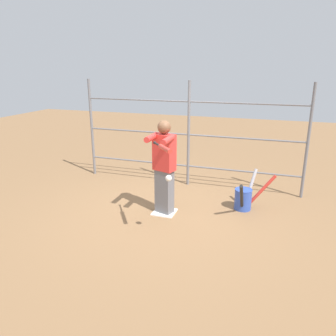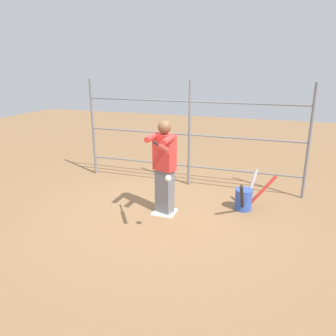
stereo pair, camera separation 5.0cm
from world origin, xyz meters
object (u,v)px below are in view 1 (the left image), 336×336
baseball_bat_swinging (164,148)px  softball_in_flight (169,178)px  batter (164,165)px  bat_bucket (244,198)px

baseball_bat_swinging → softball_in_flight: size_ratio=7.64×
batter → softball_in_flight: bearing=113.6°
batter → bat_bucket: batter is taller
softball_in_flight → bat_bucket: size_ratio=0.10×
batter → softball_in_flight: 0.95m
baseball_bat_swinging → bat_bucket: (-1.07, -1.50, -1.23)m
batter → bat_bucket: size_ratio=1.76×
baseball_bat_swinging → bat_bucket: size_ratio=0.76×
batter → baseball_bat_swinging: bearing=109.2°
bat_bucket → batter: bearing=24.9°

